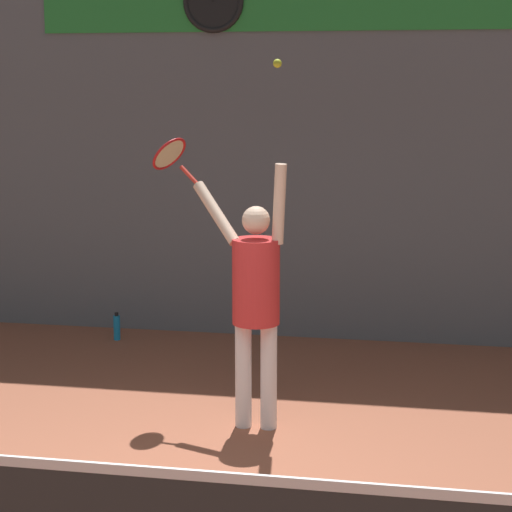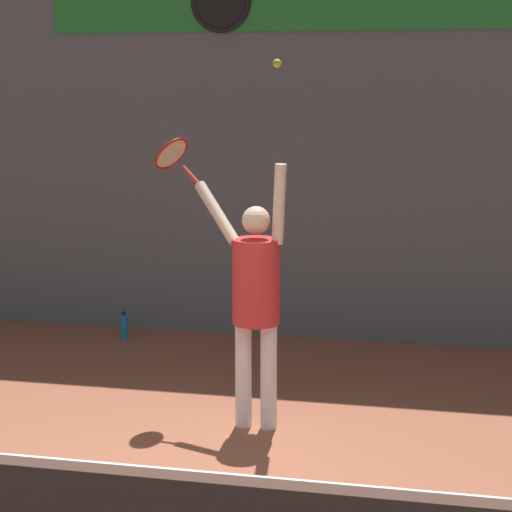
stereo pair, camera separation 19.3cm
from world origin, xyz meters
name	(u,v)px [view 2 (the right image)]	position (x,y,z in m)	size (l,w,h in m)	color
back_wall	(292,101)	(0.00, 4.53, 2.50)	(18.00, 0.10, 5.00)	slate
sponsor_banner	(292,0)	(0.00, 4.47, 3.50)	(5.13, 0.02, 0.60)	#288C38
scoreboard_clock	(221,1)	(-0.73, 4.45, 3.50)	(0.63, 0.06, 0.63)	black
tennis_player	(255,292)	(0.19, 1.81, 1.10)	(0.83, 0.53, 2.10)	white
tennis_racket	(173,155)	(-0.59, 2.22, 2.11)	(0.46, 0.40, 0.38)	red
tennis_ball	(277,63)	(0.35, 1.80, 2.83)	(0.07, 0.07, 0.07)	#CCDB2D
water_bottle	(124,326)	(-1.71, 4.03, 0.14)	(0.07, 0.07, 0.30)	#198CCC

